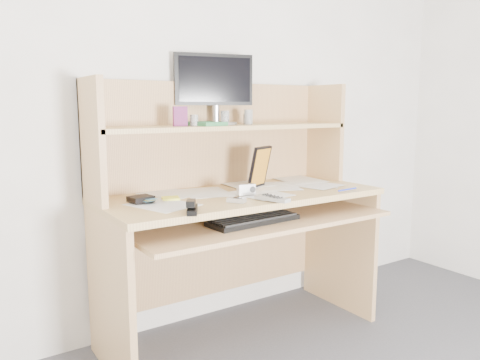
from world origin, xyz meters
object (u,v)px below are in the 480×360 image
desk (233,201)px  tv_remote (272,199)px  game_case (260,167)px  monitor (215,87)px  keyboard (253,219)px

desk → tv_remote: (-0.01, -0.34, 0.07)m
game_case → desk: bearing=147.5°
monitor → game_case: bearing=-32.3°
tv_remote → game_case: (0.16, 0.32, 0.10)m
monitor → tv_remote: bearing=-76.0°
desk → monitor: 0.60m
desk → game_case: desk is taller
keyboard → game_case: (0.22, 0.26, 0.20)m
game_case → monitor: 0.47m
tv_remote → monitor: size_ratio=0.41×
game_case → tv_remote: bearing=-140.4°
desk → game_case: bearing=-8.7°
game_case → monitor: size_ratio=0.52×
keyboard → tv_remote: bearing=-47.7°
keyboard → monitor: size_ratio=1.08×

